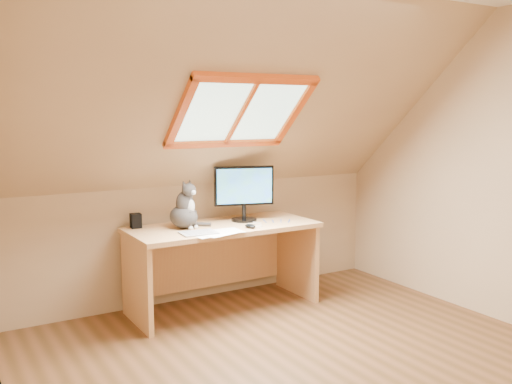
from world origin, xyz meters
TOP-DOWN VIEW (x-y plane):
  - ground at (0.00, 0.00)m, footprint 3.50×3.50m
  - room_shell at (0.00, -0.09)m, footprint 3.52×3.52m
  - desk at (0.02, 1.45)m, footprint 1.54×0.67m
  - monitor at (0.25, 1.44)m, footprint 0.49×0.21m
  - cat at (-0.30, 1.43)m, footprint 0.30×0.32m
  - desk_speaker at (-0.63, 1.63)m, footprint 0.08×0.08m
  - graphics_tablet at (-0.29, 1.18)m, footprint 0.28×0.21m
  - mouse at (0.15, 1.15)m, footprint 0.09×0.12m
  - papers at (-0.17, 1.12)m, footprint 0.35×0.30m
  - cables at (0.39, 1.26)m, footprint 0.51×0.26m

SIDE VIEW (x-z plane):
  - ground at x=0.00m, z-range 0.00..0.00m
  - desk at x=0.02m, z-range 0.13..0.84m
  - papers at x=-0.17m, z-range 0.70..0.71m
  - cables at x=0.39m, z-range 0.70..0.71m
  - graphics_tablet at x=-0.29m, z-range 0.70..0.71m
  - mouse at x=0.15m, z-range 0.70..0.74m
  - desk_speaker at x=-0.63m, z-range 0.70..0.82m
  - cat at x=-0.30m, z-range 0.65..1.04m
  - monitor at x=0.25m, z-range 0.74..1.20m
  - room_shell at x=0.00m, z-range 0.23..2.64m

